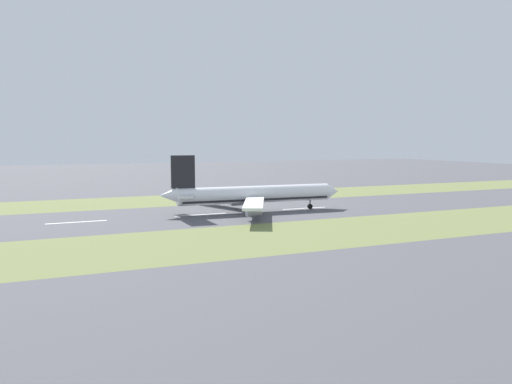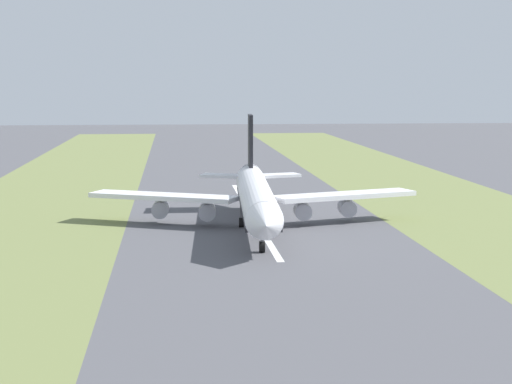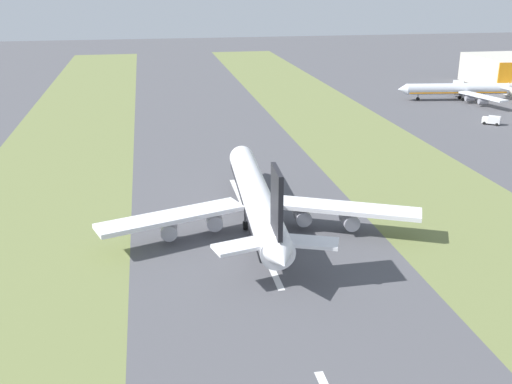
# 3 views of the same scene
# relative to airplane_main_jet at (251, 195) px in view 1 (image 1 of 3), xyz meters

# --- Properties ---
(ground_plane) EXTENTS (800.00, 800.00, 0.00)m
(ground_plane) POSITION_rel_airplane_main_jet_xyz_m (-0.86, 1.07, -6.02)
(ground_plane) COLOR #4C4C51
(grass_median_west) EXTENTS (40.00, 600.00, 0.01)m
(grass_median_west) POSITION_rel_airplane_main_jet_xyz_m (-45.86, 1.07, -6.02)
(grass_median_west) COLOR olive
(grass_median_west) RESTS_ON ground
(grass_median_east) EXTENTS (40.00, 600.00, 0.01)m
(grass_median_east) POSITION_rel_airplane_main_jet_xyz_m (44.14, 1.07, -6.02)
(grass_median_east) COLOR olive
(grass_median_east) RESTS_ON ground
(centreline_dash_near) EXTENTS (1.20, 18.00, 0.01)m
(centreline_dash_near) POSITION_rel_airplane_main_jet_xyz_m (-0.86, -58.10, -6.01)
(centreline_dash_near) COLOR silver
(centreline_dash_near) RESTS_ON ground
(centreline_dash_mid) EXTENTS (1.20, 18.00, 0.01)m
(centreline_dash_mid) POSITION_rel_airplane_main_jet_xyz_m (-0.86, -18.10, -6.01)
(centreline_dash_mid) COLOR silver
(centreline_dash_mid) RESTS_ON ground
(centreline_dash_far) EXTENTS (1.20, 18.00, 0.01)m
(centreline_dash_far) POSITION_rel_airplane_main_jet_xyz_m (-0.86, 21.90, -6.01)
(centreline_dash_far) COLOR silver
(centreline_dash_far) RESTS_ON ground
(airplane_main_jet) EXTENTS (64.05, 67.19, 20.20)m
(airplane_main_jet) POSITION_rel_airplane_main_jet_xyz_m (0.00, 0.00, 0.00)
(airplane_main_jet) COLOR white
(airplane_main_jet) RESTS_ON ground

